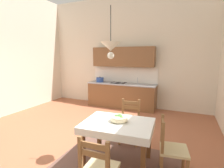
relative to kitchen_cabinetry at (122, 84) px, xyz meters
The scene contains 9 objects.
ground_plane 3.04m from the kitchen_cabinetry, 89.65° to the right, with size 6.69×6.95×0.10m, color #A86042.
wall_back 1.21m from the kitchen_cabinetry, 86.97° to the left, with size 6.69×0.12×4.03m, color silver.
area_rug 3.61m from the kitchen_cabinetry, 71.30° to the right, with size 2.10×1.60×0.01m, color brown.
kitchen_cabinetry is the anchor object (origin of this frame).
dining_table 3.42m from the kitchen_cabinetry, 70.76° to the right, with size 1.25×0.96×0.75m.
dining_chair_kitchen_side 2.65m from the kitchen_cabinetry, 65.74° to the right, with size 0.48×0.48×0.93m.
dining_chair_window_side 3.77m from the kitchen_cabinetry, 57.71° to the right, with size 0.48×0.48×0.93m.
fruit_bowl 3.37m from the kitchen_cabinetry, 70.43° to the right, with size 0.30×0.30×0.12m.
pendant_lamp 3.67m from the kitchen_cabinetry, 72.63° to the right, with size 0.32×0.32×0.80m.
Camera 1 is at (2.12, -2.89, 1.87)m, focal length 27.30 mm.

